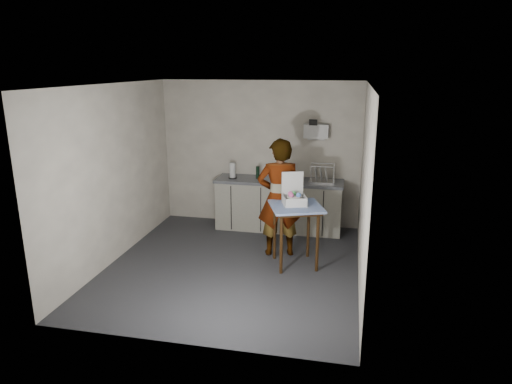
% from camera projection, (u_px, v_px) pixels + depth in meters
% --- Properties ---
extents(ground, '(4.00, 4.00, 0.00)m').
position_uv_depth(ground, '(233.00, 266.00, 6.71)').
color(ground, '#2B2B30').
rests_on(ground, ground).
extents(wall_back, '(3.60, 0.02, 2.60)m').
position_uv_depth(wall_back, '(260.00, 154.00, 8.23)').
color(wall_back, '#B1A89A').
rests_on(wall_back, ground).
extents(wall_right, '(0.02, 4.00, 2.60)m').
position_uv_depth(wall_right, '(363.00, 187.00, 6.00)').
color(wall_right, '#B1A89A').
rests_on(wall_right, ground).
extents(wall_left, '(0.02, 4.00, 2.60)m').
position_uv_depth(wall_left, '(114.00, 174.00, 6.71)').
color(wall_left, '#B1A89A').
rests_on(wall_left, ground).
extents(ceiling, '(3.60, 4.00, 0.01)m').
position_uv_depth(ceiling, '(231.00, 85.00, 6.01)').
color(ceiling, white).
rests_on(ceiling, wall_back).
extents(kitchen_counter, '(2.24, 0.62, 0.91)m').
position_uv_depth(kitchen_counter, '(279.00, 206.00, 8.11)').
color(kitchen_counter, black).
rests_on(kitchen_counter, ground).
extents(wall_shelf, '(0.42, 0.18, 0.37)m').
position_uv_depth(wall_shelf, '(316.00, 131.00, 7.85)').
color(wall_shelf, silver).
rests_on(wall_shelf, ground).
extents(side_table, '(0.90, 0.90, 0.91)m').
position_uv_depth(side_table, '(296.00, 213.00, 6.54)').
color(side_table, '#32190B').
rests_on(side_table, ground).
extents(standing_man, '(0.76, 0.59, 1.82)m').
position_uv_depth(standing_man, '(279.00, 198.00, 6.90)').
color(standing_man, '#B2A593').
rests_on(standing_man, ground).
extents(soap_bottle, '(0.11, 0.11, 0.27)m').
position_uv_depth(soap_bottle, '(273.00, 173.00, 7.88)').
color(soap_bottle, black).
rests_on(soap_bottle, kitchen_counter).
extents(soda_can, '(0.06, 0.06, 0.12)m').
position_uv_depth(soda_can, '(280.00, 177.00, 7.94)').
color(soda_can, red).
rests_on(soda_can, kitchen_counter).
extents(dark_bottle, '(0.06, 0.06, 0.22)m').
position_uv_depth(dark_bottle, '(258.00, 172.00, 8.05)').
color(dark_bottle, black).
rests_on(dark_bottle, kitchen_counter).
extents(paper_towel, '(0.16, 0.16, 0.28)m').
position_uv_depth(paper_towel, '(232.00, 171.00, 8.07)').
color(paper_towel, black).
rests_on(paper_towel, kitchen_counter).
extents(dish_rack, '(0.43, 0.32, 0.30)m').
position_uv_depth(dish_rack, '(322.00, 178.00, 7.84)').
color(dish_rack, silver).
rests_on(dish_rack, kitchen_counter).
extents(bakery_box, '(0.40, 0.41, 0.45)m').
position_uv_depth(bakery_box, '(294.00, 197.00, 6.54)').
color(bakery_box, silver).
rests_on(bakery_box, side_table).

